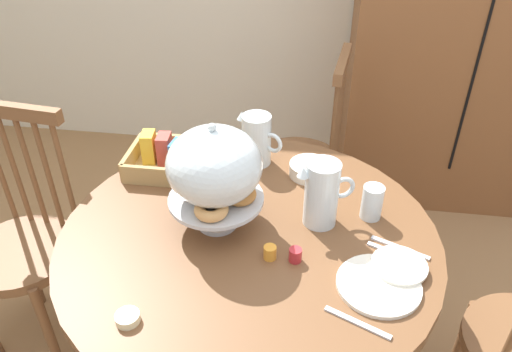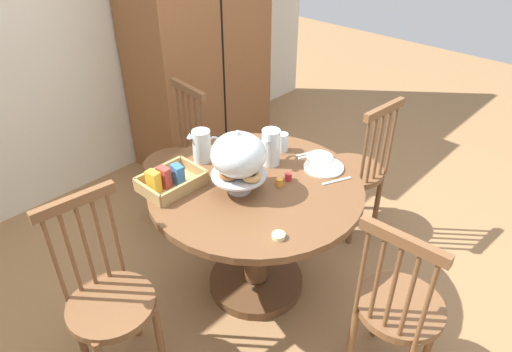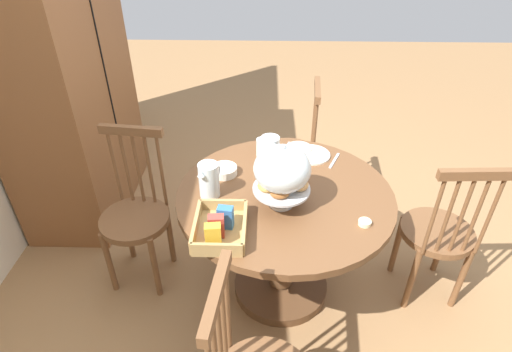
{
  "view_description": "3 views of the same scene",
  "coord_description": "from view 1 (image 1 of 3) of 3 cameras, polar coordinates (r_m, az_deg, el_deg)",
  "views": [
    {
      "loc": [
        0.06,
        -1.04,
        1.7
      ],
      "look_at": [
        -0.12,
        0.21,
        0.84
      ],
      "focal_mm": 34.67,
      "sensor_mm": 36.0,
      "label": 1
    },
    {
      "loc": [
        -1.55,
        -1.29,
        2.09
      ],
      "look_at": [
        -0.12,
        0.06,
        0.79
      ],
      "focal_mm": 32.19,
      "sensor_mm": 36.0,
      "label": 2
    },
    {
      "loc": [
        -1.84,
        0.16,
        2.03
      ],
      "look_at": [
        -0.12,
        0.21,
        0.84
      ],
      "focal_mm": 29.19,
      "sensor_mm": 36.0,
      "label": 3
    }
  ],
  "objects": [
    {
      "name": "butter_dish",
      "position": [
        1.27,
        -14.6,
        -15.55
      ],
      "size": [
        0.06,
        0.06,
        0.02
      ],
      "primitive_type": "cylinder",
      "color": "beige",
      "rests_on": "dining_table"
    },
    {
      "name": "china_plate_large",
      "position": [
        1.35,
        13.96,
        -12.1
      ],
      "size": [
        0.22,
        0.22,
        0.01
      ],
      "primitive_type": "cylinder",
      "color": "white",
      "rests_on": "dining_table"
    },
    {
      "name": "cereal_bowl",
      "position": [
        1.71,
        6.2,
        0.77
      ],
      "size": [
        0.14,
        0.14,
        0.04
      ],
      "primitive_type": "cylinder",
      "color": "white",
      "rests_on": "dining_table"
    },
    {
      "name": "pastry_stand_with_dome",
      "position": [
        1.39,
        -4.81,
        0.73
      ],
      "size": [
        0.28,
        0.28,
        0.34
      ],
      "color": "silver",
      "rests_on": "dining_table"
    },
    {
      "name": "windsor_chair_near_window",
      "position": [
        2.03,
        -24.96,
        -7.55
      ],
      "size": [
        0.4,
        0.4,
        0.97
      ],
      "color": "brown",
      "rests_on": "ground_plane"
    },
    {
      "name": "china_plate_small",
      "position": [
        1.4,
        16.21,
        -9.86
      ],
      "size": [
        0.15,
        0.15,
        0.01
      ],
      "primitive_type": "cylinder",
      "color": "white",
      "rests_on": "china_plate_large"
    },
    {
      "name": "drinking_glass",
      "position": [
        1.53,
        13.25,
        -2.96
      ],
      "size": [
        0.06,
        0.06,
        0.11
      ],
      "primitive_type": "cylinder",
      "color": "silver",
      "rests_on": "dining_table"
    },
    {
      "name": "jam_jar_strawberry",
      "position": [
        1.38,
        4.56,
        -9.06
      ],
      "size": [
        0.04,
        0.04,
        0.04
      ],
      "primitive_type": "cylinder",
      "color": "#B7282D",
      "rests_on": "dining_table"
    },
    {
      "name": "wooden_armoire",
      "position": [
        2.73,
        23.51,
        16.47
      ],
      "size": [
        1.18,
        0.6,
        1.96
      ],
      "color": "brown",
      "rests_on": "ground_plane"
    },
    {
      "name": "orange_juice_pitcher",
      "position": [
        1.46,
        7.57,
        -2.33
      ],
      "size": [
        0.18,
        0.1,
        0.21
      ],
      "color": "silver",
      "rests_on": "dining_table"
    },
    {
      "name": "dining_table",
      "position": [
        1.63,
        -0.76,
        -12.6
      ],
      "size": [
        1.12,
        1.12,
        0.74
      ],
      "color": "brown",
      "rests_on": "ground_plane"
    },
    {
      "name": "cereal_basket",
      "position": [
        1.75,
        -9.79,
        2.0
      ],
      "size": [
        0.32,
        0.24,
        0.12
      ],
      "color": "tan",
      "rests_on": "dining_table"
    },
    {
      "name": "windsor_chair_far_side",
      "position": [
        2.32,
        5.46,
        1.61
      ],
      "size": [
        0.4,
        0.4,
        0.97
      ],
      "color": "brown",
      "rests_on": "ground_plane"
    },
    {
      "name": "soup_spoon",
      "position": [
        1.26,
        11.62,
        -16.24
      ],
      "size": [
        0.16,
        0.08,
        0.01
      ],
      "primitive_type": "cube",
      "rotation": [
        0.0,
        0.0,
        5.86
      ],
      "color": "silver",
      "rests_on": "dining_table"
    },
    {
      "name": "jam_jar_apricot",
      "position": [
        1.38,
        1.62,
        -8.8
      ],
      "size": [
        0.04,
        0.04,
        0.04
      ],
      "primitive_type": "cylinder",
      "color": "orange",
      "rests_on": "dining_table"
    },
    {
      "name": "dinner_fork",
      "position": [
        1.47,
        16.28,
        -7.96
      ],
      "size": [
        0.16,
        0.08,
        0.01
      ],
      "primitive_type": "cube",
      "rotation": [
        0.0,
        0.0,
        5.86
      ],
      "color": "silver",
      "rests_on": "dining_table"
    },
    {
      "name": "milk_pitcher",
      "position": [
        1.73,
        0.09,
        3.98
      ],
      "size": [
        0.18,
        0.1,
        0.18
      ],
      "color": "silver",
      "rests_on": "dining_table"
    },
    {
      "name": "table_knife",
      "position": [
        1.45,
        15.9,
        -8.65
      ],
      "size": [
        0.16,
        0.08,
        0.01
      ],
      "primitive_type": "cube",
      "rotation": [
        0.0,
        0.0,
        5.86
      ],
      "color": "silver",
      "rests_on": "dining_table"
    }
  ]
}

